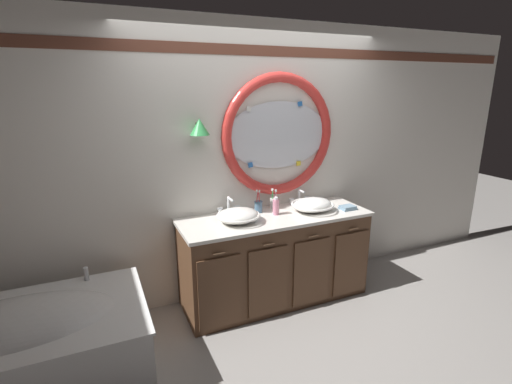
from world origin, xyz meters
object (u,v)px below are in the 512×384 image
object	(u,v)px
sink_basin_left	(238,215)
soap_dispenser	(276,207)
bathtub	(18,348)
folded_hand_towel	(348,208)
sink_basin_right	(312,205)
toothbrush_holder_left	(258,206)
toothbrush_holder_right	(274,203)

from	to	relation	value
sink_basin_left	soap_dispenser	distance (m)	0.40
bathtub	folded_hand_towel	size ratio (longest dim) A/B	11.11
sink_basin_right	toothbrush_holder_left	xyz separation A→B (m)	(-0.49, 0.18, -0.00)
folded_hand_towel	bathtub	bearing A→B (deg)	-175.97
sink_basin_left	soap_dispenser	xyz separation A→B (m)	(0.40, 0.05, 0.01)
sink_basin_left	toothbrush_holder_right	size ratio (longest dim) A/B	1.89
sink_basin_left	toothbrush_holder_right	world-z (taller)	toothbrush_holder_right
bathtub	toothbrush_holder_left	bearing A→B (deg)	13.41
folded_hand_towel	sink_basin_right	bearing A→B (deg)	163.90
sink_basin_right	toothbrush_holder_right	xyz separation A→B (m)	(-0.30, 0.22, -0.01)
sink_basin_left	folded_hand_towel	world-z (taller)	sink_basin_left
toothbrush_holder_right	toothbrush_holder_left	bearing A→B (deg)	-166.97
bathtub	sink_basin_left	world-z (taller)	sink_basin_left
toothbrush_holder_right	soap_dispenser	world-z (taller)	toothbrush_holder_right
sink_basin_right	toothbrush_holder_right	size ratio (longest dim) A/B	2.00
toothbrush_holder_left	folded_hand_towel	world-z (taller)	toothbrush_holder_left
toothbrush_holder_left	toothbrush_holder_right	distance (m)	0.19
sink_basin_right	soap_dispenser	xyz separation A→B (m)	(-0.37, 0.05, 0.01)
sink_basin_right	soap_dispenser	bearing A→B (deg)	171.97
soap_dispenser	toothbrush_holder_right	bearing A→B (deg)	68.47
bathtub	sink_basin_right	size ratio (longest dim) A/B	4.09
soap_dispenser	sink_basin_right	bearing A→B (deg)	-8.03
sink_basin_right	sink_basin_left	bearing A→B (deg)	180.00
sink_basin_right	bathtub	bearing A→B (deg)	-173.16
toothbrush_holder_left	soap_dispenser	size ratio (longest dim) A/B	1.27
toothbrush_holder_left	soap_dispenser	distance (m)	0.18
soap_dispenser	toothbrush_holder_left	bearing A→B (deg)	134.36
bathtub	toothbrush_holder_right	xyz separation A→B (m)	(2.18, 0.52, 0.60)
sink_basin_right	toothbrush_holder_left	size ratio (longest dim) A/B	1.84
sink_basin_right	folded_hand_towel	bearing A→B (deg)	-16.10
sink_basin_left	toothbrush_holder_right	distance (m)	0.51
sink_basin_left	folded_hand_towel	bearing A→B (deg)	-5.10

